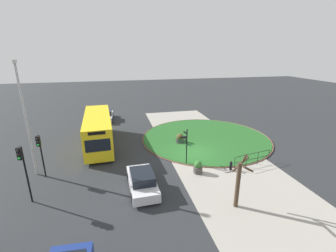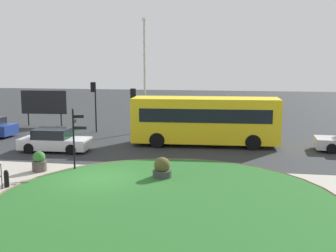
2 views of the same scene
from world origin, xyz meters
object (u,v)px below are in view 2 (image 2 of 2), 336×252
(signpost_directional, at_px, (75,135))
(bollard_foreground, at_px, (6,178))
(planter_near_signpost, at_px, (39,162))
(bus_yellow, at_px, (205,120))
(car_near_lane, at_px, (54,141))
(lamppost_tall, at_px, (145,72))
(planter_kerbside, at_px, (162,169))
(traffic_light_far, at_px, (94,96))
(billboard_left, at_px, (44,103))
(traffic_light_near, at_px, (133,100))

(signpost_directional, distance_m, bollard_foreground, 4.11)
(planter_near_signpost, bearing_deg, signpost_directional, 15.62)
(bus_yellow, xyz_separation_m, car_near_lane, (-9.17, -3.39, -1.05))
(lamppost_tall, xyz_separation_m, planter_near_signpost, (-2.72, -12.67, -4.24))
(planter_kerbside, bearing_deg, bus_yellow, 80.58)
(bollard_foreground, bearing_deg, bus_yellow, 53.50)
(signpost_directional, distance_m, bus_yellow, 9.70)
(car_near_lane, xyz_separation_m, planter_near_signpost, (1.31, -4.66, -0.17))
(planter_near_signpost, bearing_deg, car_near_lane, 105.67)
(bus_yellow, bearing_deg, bollard_foreground, 50.49)
(car_near_lane, xyz_separation_m, traffic_light_far, (0.09, 7.25, 2.22))
(signpost_directional, distance_m, planter_near_signpost, 2.31)
(planter_near_signpost, bearing_deg, billboard_left, 114.81)
(traffic_light_near, distance_m, planter_near_signpost, 12.20)
(bus_yellow, height_order, lamppost_tall, lamppost_tall)
(bollard_foreground, bearing_deg, planter_near_signpost, 86.45)
(car_near_lane, height_order, planter_near_signpost, car_near_lane)
(signpost_directional, bearing_deg, bus_yellow, 51.11)
(car_near_lane, relative_size, lamppost_tall, 0.49)
(bus_yellow, distance_m, billboard_left, 15.65)
(traffic_light_near, relative_size, planter_kerbside, 3.24)
(bollard_foreground, relative_size, planter_kerbside, 0.75)
(bus_yellow, xyz_separation_m, planter_near_signpost, (-7.86, -8.05, -1.23))
(bollard_foreground, height_order, car_near_lane, car_near_lane)
(car_near_lane, bearing_deg, planter_kerbside, -34.62)
(lamppost_tall, relative_size, planter_kerbside, 8.24)
(signpost_directional, xyz_separation_m, lamppost_tall, (0.95, 12.17, 2.85))
(signpost_directional, xyz_separation_m, planter_kerbside, (4.70, -0.83, -1.40))
(car_near_lane, height_order, traffic_light_far, traffic_light_far)
(traffic_light_near, bearing_deg, billboard_left, -13.44)
(billboard_left, bearing_deg, planter_kerbside, -52.51)
(billboard_left, height_order, planter_kerbside, billboard_left)
(planter_near_signpost, bearing_deg, traffic_light_near, 80.43)
(signpost_directional, bearing_deg, car_near_lane, 126.46)
(bollard_foreground, height_order, traffic_light_far, traffic_light_far)
(signpost_directional, relative_size, traffic_light_far, 0.82)
(bus_yellow, relative_size, lamppost_tall, 1.10)
(signpost_directional, height_order, bus_yellow, signpost_directional)
(signpost_directional, relative_size, billboard_left, 0.80)
(car_near_lane, height_order, billboard_left, billboard_left)
(lamppost_tall, bearing_deg, bollard_foreground, -100.60)
(traffic_light_far, xyz_separation_m, planter_near_signpost, (1.21, -11.91, -2.40))
(traffic_light_far, bearing_deg, billboard_left, -10.73)
(signpost_directional, height_order, bollard_foreground, signpost_directional)
(bus_yellow, distance_m, planter_kerbside, 8.59)
(traffic_light_near, bearing_deg, traffic_light_far, 0.73)
(lamppost_tall, relative_size, planter_near_signpost, 8.36)
(car_near_lane, xyz_separation_m, billboard_left, (-5.24, 9.50, 1.35))
(traffic_light_near, xyz_separation_m, lamppost_tall, (0.72, 0.81, 2.16))
(car_near_lane, bearing_deg, bus_yellow, 18.40)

